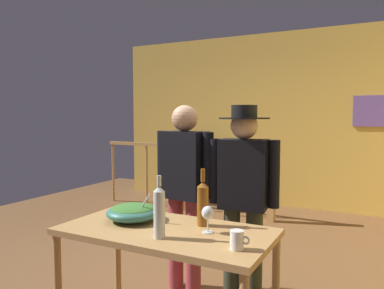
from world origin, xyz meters
TOP-DOWN VIEW (x-y plane):
  - ground_plane at (0.00, 0.00)m, footprint 8.20×8.20m
  - back_wall at (0.00, 3.16)m, footprint 5.89×0.10m
  - framed_picture at (1.37, 3.10)m, footprint 0.64×0.03m
  - stair_railing at (-0.80, 2.15)m, footprint 2.89×0.10m
  - tv_console at (-1.30, 2.81)m, footprint 0.90×0.40m
  - flat_screen_tv at (-1.30, 2.77)m, footprint 0.61×0.12m
  - serving_table at (0.26, -0.95)m, footprint 1.35×0.70m
  - salad_bowl at (-0.04, -0.89)m, footprint 0.37×0.37m
  - wine_glass at (0.53, -0.90)m, footprint 0.08×0.08m
  - wine_bottle_clear at (0.32, -1.12)m, footprint 0.07×0.07m
  - wine_bottle_amber at (0.44, -0.78)m, footprint 0.08×0.08m
  - mug_white at (0.79, -1.09)m, footprint 0.11×0.08m
  - person_standing_left at (-0.00, -0.22)m, footprint 0.55×0.26m
  - person_standing_right at (0.52, -0.22)m, footprint 0.55×0.39m

SIDE VIEW (x-z plane):
  - ground_plane at x=0.00m, z-range 0.00..0.00m
  - tv_console at x=-1.30m, z-range 0.00..0.52m
  - serving_table at x=0.26m, z-range 0.30..1.07m
  - stair_railing at x=-0.80m, z-range 0.14..1.23m
  - flat_screen_tv at x=-1.30m, z-range 0.56..0.99m
  - mug_white at x=0.79m, z-range 0.76..0.87m
  - salad_bowl at x=-0.04m, z-range 0.73..0.92m
  - wine_glass at x=0.53m, z-range 0.80..0.96m
  - wine_bottle_amber at x=0.44m, z-range 0.73..1.11m
  - person_standing_right at x=0.52m, z-range 0.14..1.70m
  - person_standing_left at x=0.00m, z-range 0.13..1.71m
  - wine_bottle_clear at x=0.32m, z-range 0.74..1.11m
  - back_wall at x=0.00m, z-range 0.00..2.83m
  - framed_picture at x=1.37m, z-range 1.33..1.78m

